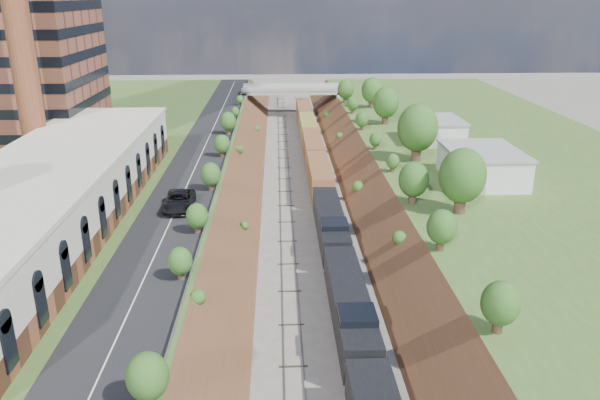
% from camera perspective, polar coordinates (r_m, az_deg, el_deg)
% --- Properties ---
extents(platform_left, '(44.00, 180.00, 5.00)m').
position_cam_1_polar(platform_left, '(90.65, -21.06, 1.39)').
color(platform_left, '#405F27').
rests_on(platform_left, ground).
extents(platform_right, '(44.00, 180.00, 5.00)m').
position_cam_1_polar(platform_right, '(93.27, 20.98, 1.89)').
color(platform_right, '#405F27').
rests_on(platform_right, ground).
extents(embankment_left, '(10.00, 180.00, 10.00)m').
position_cam_1_polar(embankment_left, '(86.88, -7.00, 0.09)').
color(embankment_left, brown).
rests_on(embankment_left, ground).
extents(embankment_right, '(10.00, 180.00, 10.00)m').
position_cam_1_polar(embankment_right, '(87.80, 7.46, 0.28)').
color(embankment_right, brown).
rests_on(embankment_right, ground).
extents(rail_left_track, '(1.58, 180.00, 0.18)m').
position_cam_1_polar(rail_left_track, '(86.54, -1.45, 0.22)').
color(rail_left_track, gray).
rests_on(rail_left_track, ground).
extents(rail_right_track, '(1.58, 180.00, 0.18)m').
position_cam_1_polar(rail_right_track, '(86.76, 1.99, 0.26)').
color(rail_right_track, gray).
rests_on(rail_right_track, ground).
extents(road, '(8.00, 180.00, 0.10)m').
position_cam_1_polar(road, '(85.85, -10.13, 3.23)').
color(road, black).
rests_on(road, platform_left).
extents(guardrail, '(0.10, 171.00, 0.70)m').
position_cam_1_polar(guardrail, '(85.05, -7.43, 3.57)').
color(guardrail, '#99999E').
rests_on(guardrail, platform_left).
extents(commercial_building, '(14.30, 62.30, 7.00)m').
position_cam_1_polar(commercial_building, '(67.54, -23.28, 0.49)').
color(commercial_building, brown).
rests_on(commercial_building, platform_left).
extents(smokestack, '(3.20, 3.20, 40.00)m').
position_cam_1_polar(smokestack, '(84.22, -25.82, 15.16)').
color(smokestack, brown).
rests_on(smokestack, platform_left).
extents(overpass, '(24.50, 8.30, 7.40)m').
position_cam_1_polar(overpass, '(145.67, -0.82, 10.14)').
color(overpass, gray).
rests_on(overpass, ground).
extents(white_building_near, '(9.00, 12.00, 4.00)m').
position_cam_1_polar(white_building_near, '(81.46, 17.32, 3.18)').
color(white_building_near, silver).
rests_on(white_building_near, platform_right).
extents(white_building_far, '(8.00, 10.00, 3.60)m').
position_cam_1_polar(white_building_far, '(101.70, 13.06, 6.59)').
color(white_building_far, silver).
rests_on(white_building_far, platform_right).
extents(tree_right_large, '(5.25, 5.25, 7.61)m').
position_cam_1_polar(tree_right_large, '(67.85, 15.56, 2.25)').
color(tree_right_large, '#473323').
rests_on(tree_right_large, platform_right).
extents(tree_left_crest, '(2.45, 2.45, 3.55)m').
position_cam_1_polar(tree_left_crest, '(47.67, -11.97, -7.97)').
color(tree_left_crest, '#473323').
rests_on(tree_left_crest, platform_left).
extents(freight_train, '(3.12, 125.39, 4.64)m').
position_cam_1_polar(freight_train, '(85.87, 2.01, 1.84)').
color(freight_train, black).
rests_on(freight_train, ground).
extents(suv, '(3.51, 7.18, 1.96)m').
position_cam_1_polar(suv, '(68.85, -11.70, -0.07)').
color(suv, black).
rests_on(suv, road).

